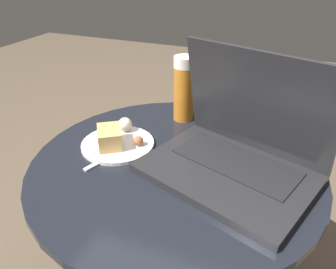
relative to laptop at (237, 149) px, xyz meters
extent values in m
cylinder|color=black|center=(-0.14, -0.02, -0.33)|extent=(0.07, 0.07, 0.52)
cylinder|color=black|center=(-0.14, -0.02, -0.06)|extent=(0.69, 0.69, 0.02)
cube|color=#232326|center=(-0.01, -0.03, -0.04)|extent=(0.42, 0.35, 0.02)
cube|color=black|center=(0.00, 0.00, -0.03)|extent=(0.30, 0.21, 0.00)
cube|color=#232326|center=(0.02, 0.06, 0.09)|extent=(0.36, 0.17, 0.25)
cube|color=black|center=(0.02, 0.06, 0.09)|extent=(0.33, 0.15, 0.22)
cylinder|color=#C6701E|center=(-0.20, 0.20, 0.02)|extent=(0.06, 0.06, 0.16)
cylinder|color=white|center=(-0.20, 0.20, 0.12)|extent=(0.06, 0.06, 0.03)
cylinder|color=white|center=(-0.30, -0.01, -0.05)|extent=(0.19, 0.19, 0.01)
cube|color=tan|center=(-0.31, -0.03, -0.02)|extent=(0.09, 0.10, 0.05)
sphere|color=#9E5B38|center=(-0.24, 0.00, -0.03)|extent=(0.02, 0.02, 0.02)
sphere|color=beige|center=(-0.31, 0.05, -0.03)|extent=(0.04, 0.04, 0.04)
cube|color=silver|center=(-0.30, -0.08, -0.05)|extent=(0.05, 0.11, 0.00)
cube|color=silver|center=(-0.27, -0.01, -0.05)|extent=(0.04, 0.05, 0.00)
camera|label=1|loc=(0.09, -0.62, 0.39)|focal=35.00mm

